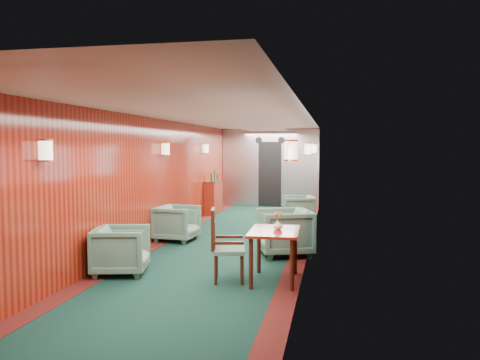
{
  "coord_description": "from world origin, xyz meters",
  "views": [
    {
      "loc": [
        1.91,
        -8.43,
        1.84
      ],
      "look_at": [
        0.0,
        1.14,
        1.15
      ],
      "focal_mm": 35.0,
      "sensor_mm": 36.0,
      "label": 1
    }
  ],
  "objects_px": {
    "armchair_right_near": "(285,232)",
    "armchair_right_far": "(298,210)",
    "credenza": "(213,197)",
    "armchair_left_far": "(177,223)",
    "dining_table": "(274,238)",
    "side_chair": "(222,242)",
    "armchair_left_near": "(121,250)"
  },
  "relations": [
    {
      "from": "dining_table",
      "to": "side_chair",
      "type": "distance_m",
      "value": 0.72
    },
    {
      "from": "armchair_left_near",
      "to": "armchair_right_near",
      "type": "bearing_deg",
      "value": -66.85
    },
    {
      "from": "credenza",
      "to": "armchair_right_far",
      "type": "xyz_separation_m",
      "value": [
        2.44,
        -1.36,
        -0.12
      ]
    },
    {
      "from": "armchair_right_near",
      "to": "armchair_right_far",
      "type": "height_order",
      "value": "armchair_right_near"
    },
    {
      "from": "credenza",
      "to": "armchair_right_near",
      "type": "relative_size",
      "value": 1.37
    },
    {
      "from": "armchair_right_near",
      "to": "armchair_right_far",
      "type": "distance_m",
      "value": 3.3
    },
    {
      "from": "armchair_left_near",
      "to": "armchair_right_near",
      "type": "relative_size",
      "value": 0.88
    },
    {
      "from": "side_chair",
      "to": "armchair_left_near",
      "type": "bearing_deg",
      "value": 163.96
    },
    {
      "from": "credenza",
      "to": "armchair_right_near",
      "type": "bearing_deg",
      "value": -62.22
    },
    {
      "from": "armchair_left_near",
      "to": "armchair_left_far",
      "type": "bearing_deg",
      "value": -13.56
    },
    {
      "from": "side_chair",
      "to": "armchair_right_far",
      "type": "distance_m",
      "value": 5.08
    },
    {
      "from": "dining_table",
      "to": "credenza",
      "type": "xyz_separation_m",
      "value": [
        -2.47,
        6.24,
        -0.13
      ]
    },
    {
      "from": "dining_table",
      "to": "armchair_left_far",
      "type": "distance_m",
      "value": 3.28
    },
    {
      "from": "dining_table",
      "to": "armchair_right_far",
      "type": "distance_m",
      "value": 4.89
    },
    {
      "from": "side_chair",
      "to": "armchair_left_near",
      "type": "xyz_separation_m",
      "value": [
        -1.53,
        0.1,
        -0.2
      ]
    },
    {
      "from": "credenza",
      "to": "armchair_left_far",
      "type": "relative_size",
      "value": 1.55
    },
    {
      "from": "credenza",
      "to": "armchair_right_far",
      "type": "distance_m",
      "value": 2.8
    },
    {
      "from": "credenza",
      "to": "armchair_left_near",
      "type": "height_order",
      "value": "credenza"
    },
    {
      "from": "armchair_left_near",
      "to": "side_chair",
      "type": "bearing_deg",
      "value": -106.92
    },
    {
      "from": "dining_table",
      "to": "armchair_left_far",
      "type": "bearing_deg",
      "value": 131.12
    },
    {
      "from": "armchair_left_far",
      "to": "armchair_right_far",
      "type": "distance_m",
      "value": 3.31
    },
    {
      "from": "armchair_left_far",
      "to": "armchair_right_far",
      "type": "bearing_deg",
      "value": -36.1
    },
    {
      "from": "credenza",
      "to": "armchair_left_near",
      "type": "relative_size",
      "value": 1.56
    },
    {
      "from": "side_chair",
      "to": "armchair_left_near",
      "type": "relative_size",
      "value": 1.32
    },
    {
      "from": "armchair_left_near",
      "to": "credenza",
      "type": "bearing_deg",
      "value": -11.12
    },
    {
      "from": "credenza",
      "to": "armchair_right_far",
      "type": "height_order",
      "value": "credenza"
    },
    {
      "from": "side_chair",
      "to": "armchair_left_near",
      "type": "distance_m",
      "value": 1.54
    },
    {
      "from": "credenza",
      "to": "side_chair",
      "type": "bearing_deg",
      "value": -74.49
    },
    {
      "from": "side_chair",
      "to": "armchair_right_near",
      "type": "relative_size",
      "value": 1.16
    },
    {
      "from": "armchair_left_far",
      "to": "dining_table",
      "type": "bearing_deg",
      "value": -131.92
    },
    {
      "from": "armchair_right_near",
      "to": "armchair_right_far",
      "type": "xyz_separation_m",
      "value": [
        -0.01,
        3.3,
        -0.05
      ]
    },
    {
      "from": "dining_table",
      "to": "side_chair",
      "type": "xyz_separation_m",
      "value": [
        -0.7,
        -0.14,
        -0.05
      ]
    }
  ]
}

